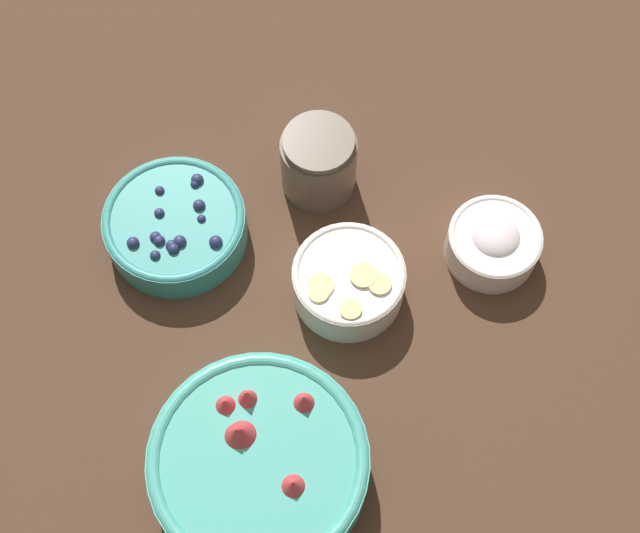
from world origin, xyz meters
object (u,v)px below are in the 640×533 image
at_px(bowl_bananas, 349,281).
at_px(jar_chocolate, 319,164).
at_px(bowl_strawberries, 259,463).
at_px(bowl_cream, 494,242).
at_px(bowl_blueberries, 175,225).

xyz_separation_m(bowl_bananas, jar_chocolate, (-0.14, -0.08, 0.01)).
xyz_separation_m(bowl_strawberries, bowl_cream, (-0.33, 0.18, -0.01)).
xyz_separation_m(bowl_blueberries, bowl_bananas, (0.01, 0.22, 0.00)).
height_order(bowl_strawberries, bowl_bananas, bowl_strawberries).
bearing_deg(bowl_blueberries, bowl_bananas, 86.09).
distance_m(bowl_cream, jar_chocolate, 0.23).
height_order(bowl_cream, jar_chocolate, jar_chocolate).
xyz_separation_m(bowl_cream, jar_chocolate, (-0.04, -0.23, 0.01)).
height_order(bowl_blueberries, jar_chocolate, jar_chocolate).
relative_size(bowl_blueberries, bowl_bananas, 1.30).
height_order(bowl_strawberries, bowl_cream, bowl_strawberries).
bearing_deg(bowl_bananas, bowl_blueberries, -93.91).
relative_size(bowl_strawberries, bowl_bananas, 1.77).
bearing_deg(jar_chocolate, bowl_blueberries, -49.81).
relative_size(bowl_strawberries, bowl_blueberries, 1.36).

